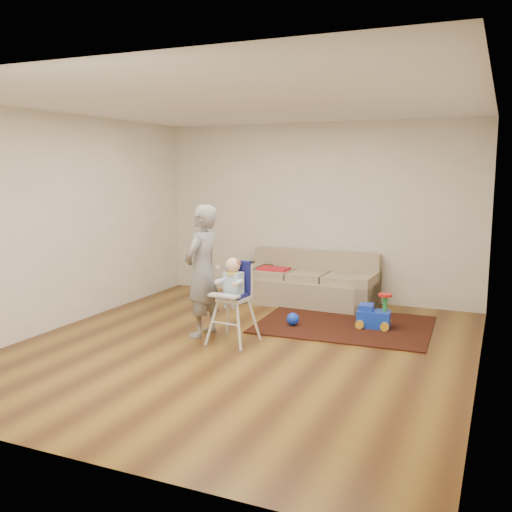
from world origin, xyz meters
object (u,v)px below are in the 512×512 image
at_px(sofa, 309,279).
at_px(high_chair, 233,302).
at_px(side_table, 258,280).
at_px(adult, 202,271).
at_px(ride_on_toy, 374,310).
at_px(toy_ball, 293,319).

xyz_separation_m(sofa, high_chair, (-0.20, -2.16, 0.10)).
xyz_separation_m(side_table, adult, (0.26, -2.27, 0.54)).
height_order(sofa, adult, adult).
distance_m(sofa, ride_on_toy, 1.49).
relative_size(ride_on_toy, adult, 0.28).
bearing_deg(side_table, ride_on_toy, -28.34).
relative_size(side_table, adult, 0.32).
distance_m(sofa, high_chair, 2.17).
relative_size(high_chair, adult, 0.64).
xyz_separation_m(sofa, ride_on_toy, (1.18, -0.91, -0.15)).
bearing_deg(adult, high_chair, 79.85).
bearing_deg(ride_on_toy, high_chair, -142.28).
bearing_deg(ride_on_toy, sofa, 137.82).
height_order(ride_on_toy, high_chair, high_chair).
bearing_deg(high_chair, side_table, 111.57).
relative_size(sofa, side_table, 3.92).
bearing_deg(high_chair, ride_on_toy, 46.90).
bearing_deg(adult, sofa, 165.63).
distance_m(side_table, toy_ball, 1.86).
relative_size(side_table, high_chair, 0.51).
bearing_deg(sofa, high_chair, -93.50).
bearing_deg(toy_ball, adult, -137.40).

